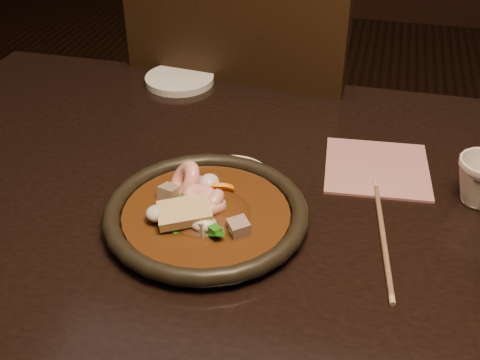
# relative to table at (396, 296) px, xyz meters

# --- Properties ---
(table) EXTENTS (1.60, 0.90, 0.75)m
(table) POSITION_rel_table_xyz_m (0.00, 0.00, 0.00)
(table) COLOR black
(table) RESTS_ON floor
(chair) EXTENTS (0.49, 0.49, 0.93)m
(chair) POSITION_rel_table_xyz_m (-0.31, 0.55, -0.16)
(chair) COLOR black
(chair) RESTS_ON floor
(plate) EXTENTS (0.26, 0.26, 0.03)m
(plate) POSITION_rel_table_xyz_m (-0.25, -0.01, 0.09)
(plate) COLOR black
(plate) RESTS_ON table
(stirfry) EXTENTS (0.14, 0.14, 0.06)m
(stirfry) POSITION_rel_table_xyz_m (-0.26, -0.00, 0.10)
(stirfry) COLOR #3D1E0B
(stirfry) RESTS_ON plate
(soy_dish) EXTENTS (0.11, 0.11, 0.02)m
(soy_dish) POSITION_rel_table_xyz_m (-0.24, 0.09, 0.08)
(soy_dish) COLOR silver
(soy_dish) RESTS_ON table
(saucer_left) EXTENTS (0.13, 0.13, 0.01)m
(saucer_left) POSITION_rel_table_xyz_m (-0.42, 0.39, 0.08)
(saucer_left) COLOR silver
(saucer_left) RESTS_ON table
(chopsticks) EXTENTS (0.04, 0.23, 0.01)m
(chopsticks) POSITION_rel_table_xyz_m (-0.03, 0.02, 0.08)
(chopsticks) COLOR tan
(chopsticks) RESTS_ON table
(napkin) EXTENTS (0.16, 0.16, 0.00)m
(napkin) POSITION_rel_table_xyz_m (-0.04, 0.17, 0.08)
(napkin) COLOR #A66766
(napkin) RESTS_ON table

